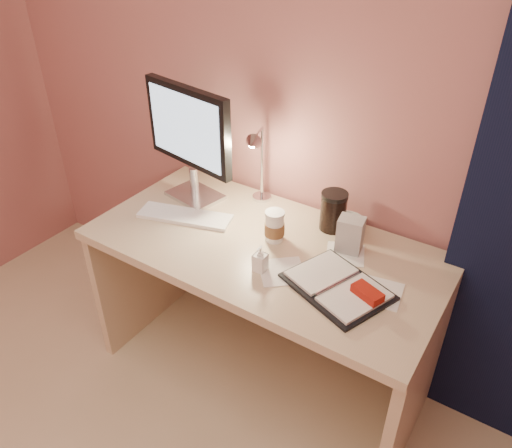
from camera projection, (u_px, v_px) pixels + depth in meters
The scene contains 13 objects.
desk at pixel (273, 278), 2.14m from camera, with size 1.40×0.70×0.73m.
monitor at pixel (190, 134), 2.10m from camera, with size 0.48×0.21×0.51m.
keyboard at pixel (185, 216), 2.11m from camera, with size 0.40×0.12×0.02m, color white.
planner at pixel (340, 286), 1.73m from camera, with size 0.41×0.36×0.05m.
paper_a at pixel (282, 271), 1.81m from camera, with size 0.16×0.16×0.00m, color white.
paper_b at pixel (379, 292), 1.72m from camera, with size 0.15×0.15×0.00m, color white.
paper_c at pixel (345, 254), 1.90m from camera, with size 0.14×0.14×0.00m, color white.
coffee_cup at pixel (275, 227), 1.95m from camera, with size 0.08×0.08×0.13m.
bowl at pixel (347, 224), 2.04m from camera, with size 0.14×0.14×0.04m, color silver.
lotion_bottle at pixel (260, 259), 1.80m from camera, with size 0.05×0.05×0.10m, color white.
dark_jar at pixel (333, 213), 2.01m from camera, with size 0.10×0.10×0.15m, color black.
product_box at pixel (350, 235), 1.89m from camera, with size 0.10×0.08×0.14m, color beige.
desk_lamp at pixel (245, 158), 2.08m from camera, with size 0.13×0.22×0.36m.
Camera 1 is at (0.85, 0.03, 1.87)m, focal length 35.00 mm.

